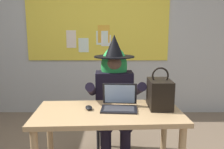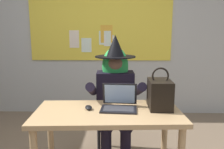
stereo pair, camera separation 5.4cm
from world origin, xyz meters
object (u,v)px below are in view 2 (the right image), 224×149
(computer_mouse, at_px, (89,107))
(handbag, at_px, (160,94))
(laptop, at_px, (119,103))
(person_costumed, at_px, (115,90))
(desk_main, at_px, (108,122))
(chair_at_desk, at_px, (116,110))

(computer_mouse, bearing_deg, handbag, -9.78)
(laptop, height_order, computer_mouse, laptop)
(laptop, bearing_deg, person_costumed, 98.88)
(computer_mouse, height_order, handbag, handbag)
(desk_main, bearing_deg, chair_at_desk, 84.85)
(desk_main, height_order, person_costumed, person_costumed)
(desk_main, height_order, laptop, laptop)
(chair_at_desk, xyz_separation_m, laptop, (0.04, -0.62, 0.28))
(person_costumed, height_order, handbag, person_costumed)
(handbag, bearing_deg, laptop, -175.46)
(computer_mouse, relative_size, handbag, 0.28)
(person_costumed, bearing_deg, chair_at_desk, 176.97)
(person_costumed, bearing_deg, desk_main, -7.85)
(handbag, bearing_deg, desk_main, -168.12)
(chair_at_desk, relative_size, laptop, 2.71)
(desk_main, xyz_separation_m, chair_at_desk, (0.06, 0.69, -0.12))
(laptop, distance_m, handbag, 0.38)
(person_costumed, xyz_separation_m, laptop, (0.04, -0.49, -0.00))
(computer_mouse, bearing_deg, chair_at_desk, 54.47)
(chair_at_desk, distance_m, laptop, 0.68)
(desk_main, height_order, computer_mouse, computer_mouse)
(desk_main, relative_size, person_costumed, 0.94)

